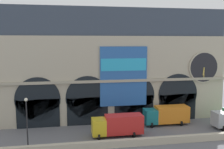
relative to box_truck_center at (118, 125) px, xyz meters
name	(u,v)px	position (x,y,z in m)	size (l,w,h in m)	color
ground_plane	(117,134)	(-0.02, 0.82, -1.70)	(200.00, 200.00, 0.00)	slate
quay_parapet_wall	(124,143)	(-0.02, -3.93, -1.22)	(90.00, 0.70, 0.97)	#B2A891
station_building	(109,67)	(0.02, 8.52, 7.75)	(41.34, 5.79, 19.51)	#B2A891
box_truck_center	(118,125)	(0.00, 0.00, 0.00)	(7.50, 2.91, 3.12)	gold
box_truck_mideast	(167,115)	(9.04, 3.63, 0.00)	(7.50, 2.91, 3.12)	#19727A
street_lamp_quayside	(27,117)	(-12.30, -3.13, 2.71)	(0.44, 0.44, 6.90)	black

